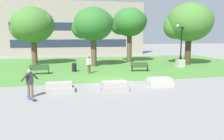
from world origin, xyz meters
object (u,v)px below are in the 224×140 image
(person_skateboarder, at_px, (30,82))
(lamp_post_right, at_px, (180,58))
(park_bench_near_left, at_px, (40,69))
(park_bench_near_right, at_px, (140,66))
(person_bystander_near_lawn, at_px, (89,64))
(concrete_block_center, at_px, (60,87))
(trash_bin, at_px, (74,67))
(concrete_block_right, at_px, (160,82))
(skateboard, at_px, (32,98))
(concrete_block_left, at_px, (114,86))

(person_skateboarder, bearing_deg, lamp_post_right, 31.74)
(park_bench_near_left, relative_size, lamp_post_right, 0.36)
(park_bench_near_right, bearing_deg, person_bystander_near_lawn, -176.51)
(park_bench_near_right, bearing_deg, park_bench_near_left, 177.76)
(concrete_block_center, xyz_separation_m, park_bench_near_right, (7.88, 6.66, 0.23))
(lamp_post_right, relative_size, person_bystander_near_lawn, 2.92)
(trash_bin, bearing_deg, concrete_block_right, -53.63)
(skateboard, relative_size, lamp_post_right, 0.20)
(concrete_block_right, distance_m, skateboard, 8.77)
(person_skateboarder, height_order, trash_bin, person_skateboarder)
(trash_bin, distance_m, person_bystander_near_lawn, 2.07)
(concrete_block_left, height_order, person_skateboarder, person_skateboarder)
(skateboard, height_order, park_bench_near_right, park_bench_near_right)
(concrete_block_left, xyz_separation_m, concrete_block_right, (3.51, 0.52, 0.00))
(concrete_block_center, height_order, park_bench_near_left, park_bench_near_left)
(concrete_block_center, relative_size, person_bystander_near_lawn, 1.06)
(concrete_block_center, distance_m, skateboard, 2.18)
(person_bystander_near_lawn, bearing_deg, person_skateboarder, -120.64)
(concrete_block_right, bearing_deg, skateboard, -170.03)
(concrete_block_left, xyz_separation_m, person_skateboarder, (-5.25, -0.47, 0.66))
(park_bench_near_left, distance_m, trash_bin, 3.37)
(concrete_block_right, distance_m, trash_bin, 9.72)
(concrete_block_center, bearing_deg, person_skateboarder, -149.78)
(concrete_block_center, height_order, person_skateboarder, person_skateboarder)
(trash_bin, bearing_deg, concrete_block_center, -99.47)
(person_skateboarder, xyz_separation_m, trash_bin, (3.00, 8.82, -0.47))
(concrete_block_center, bearing_deg, person_bystander_near_lawn, 67.32)
(trash_bin, bearing_deg, person_bystander_near_lawn, -48.04)
(concrete_block_center, bearing_deg, lamp_post_right, 31.93)
(concrete_block_right, bearing_deg, lamp_post_right, 52.70)
(concrete_block_left, relative_size, skateboard, 1.85)
(concrete_block_left, bearing_deg, trash_bin, 105.13)
(concrete_block_center, relative_size, concrete_block_right, 0.99)
(concrete_block_center, xyz_separation_m, concrete_block_left, (3.56, -0.51, 0.00))
(person_bystander_near_lawn, bearing_deg, park_bench_near_right, 3.49)
(concrete_block_right, distance_m, lamp_post_right, 10.55)
(trash_bin, relative_size, person_bystander_near_lawn, 0.56)
(skateboard, relative_size, trash_bin, 1.02)
(concrete_block_right, xyz_separation_m, park_bench_near_right, (0.81, 6.65, 0.23))
(concrete_block_left, height_order, park_bench_near_left, park_bench_near_left)
(lamp_post_right, bearing_deg, concrete_block_right, -127.30)
(concrete_block_right, xyz_separation_m, person_skateboarder, (-8.76, -0.99, 0.66))
(concrete_block_right, relative_size, park_bench_near_right, 0.98)
(concrete_block_left, xyz_separation_m, lamp_post_right, (9.89, 8.89, 0.73))
(trash_bin, xyz_separation_m, person_bystander_near_lawn, (1.34, -1.49, 0.48))
(concrete_block_left, height_order, person_bystander_near_lawn, person_bystander_near_lawn)
(concrete_block_left, bearing_deg, lamp_post_right, 41.97)
(concrete_block_center, distance_m, concrete_block_left, 3.60)
(park_bench_near_right, bearing_deg, lamp_post_right, 17.17)
(trash_bin, bearing_deg, concrete_block_left, -74.87)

